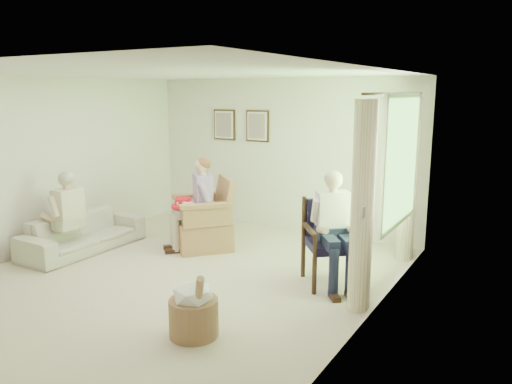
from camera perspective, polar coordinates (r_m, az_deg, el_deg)
floor at (r=6.73m, az=-8.42°, el=-9.38°), size 5.50×5.50×0.00m
back_wall at (r=8.66m, az=2.86°, el=4.28°), size 5.00×0.04×2.60m
left_wall at (r=8.19m, az=-22.44°, el=3.01°), size 0.04×5.50×2.60m
right_wall at (r=5.20m, az=13.12°, el=-0.82°), size 0.04×5.50×2.60m
ceiling at (r=6.30m, az=-9.12°, el=13.33°), size 5.00×5.50×0.02m
window at (r=6.30m, az=16.27°, el=3.76°), size 0.13×2.50×1.63m
curtain_left at (r=5.48m, az=12.06°, el=-1.74°), size 0.34×0.34×2.30m
curtain_right at (r=7.33m, az=17.00°, el=1.31°), size 0.34×0.34×2.30m
framed_print_left at (r=9.18m, az=-3.64°, el=7.68°), size 0.45×0.05×0.55m
framed_print_right at (r=8.80m, az=0.16°, el=7.55°), size 0.45×0.05×0.55m
wicker_armchair at (r=7.76m, az=-5.92°, el=-3.82°), size 0.85×0.84×1.08m
wood_armchair at (r=6.35m, az=9.14°, el=-5.23°), size 0.67×0.63×1.04m
sofa at (r=8.00m, az=-19.15°, el=-4.41°), size 1.91×0.75×0.56m
person_wicker at (r=7.54m, az=-6.64°, el=-0.66°), size 0.40×0.63×1.37m
person_dark at (r=6.13m, az=8.63°, el=-3.29°), size 0.40×0.62×1.40m
person_sofa at (r=7.72m, az=-21.07°, el=-1.94°), size 0.42×0.63×1.23m
red_hat at (r=7.56m, az=-8.30°, el=-1.36°), size 0.36×0.36×0.14m
hatbox at (r=5.06m, az=-7.15°, el=-13.13°), size 0.65×0.65×0.72m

